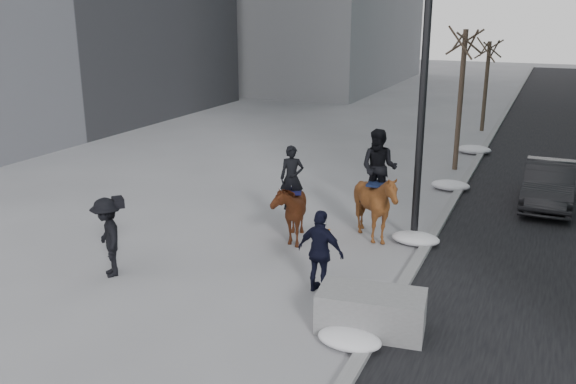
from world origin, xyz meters
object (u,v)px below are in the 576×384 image
at_px(mounted_left, 290,205).
at_px(mounted_right, 376,197).
at_px(planter, 371,311).
at_px(car_near, 548,184).

distance_m(mounted_left, mounted_right, 2.16).
bearing_deg(mounted_left, planter, -48.86).
bearing_deg(car_near, mounted_left, -136.02).
xyz_separation_m(car_near, mounted_left, (-5.89, -5.58, 0.24)).
height_order(planter, mounted_left, mounted_left).
distance_m(car_near, mounted_left, 8.12).
relative_size(planter, car_near, 0.48).
xyz_separation_m(planter, mounted_right, (-1.18, 4.40, 0.75)).
bearing_deg(car_near, mounted_right, -128.21).
bearing_deg(mounted_left, mounted_right, 20.37).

